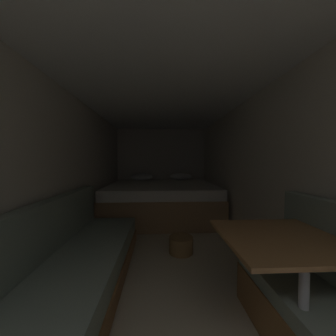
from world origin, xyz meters
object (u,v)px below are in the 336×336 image
(bed, at_px, (162,200))
(sofa_left, at_px, (69,272))
(dinette_table, at_px, (284,251))
(dinette_bench, at_px, (324,312))
(wicker_basket, at_px, (181,245))

(bed, xyz_separation_m, sofa_left, (-0.83, -2.42, -0.11))
(sofa_left, bearing_deg, dinette_table, -17.94)
(bed, height_order, dinette_table, bed)
(dinette_table, bearing_deg, bed, 103.89)
(bed, distance_m, dinette_bench, 3.14)
(dinette_bench, relative_size, wicker_basket, 3.50)
(sofa_left, distance_m, wicker_basket, 1.33)
(bed, bearing_deg, dinette_table, -76.11)
(bed, bearing_deg, dinette_bench, -72.71)
(sofa_left, height_order, dinette_bench, dinette_bench)
(sofa_left, relative_size, wicker_basket, 7.74)
(dinette_bench, height_order, dinette_table, dinette_bench)
(dinette_bench, bearing_deg, bed, 107.29)
(bed, height_order, sofa_left, bed)
(sofa_left, relative_size, dinette_table, 3.22)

